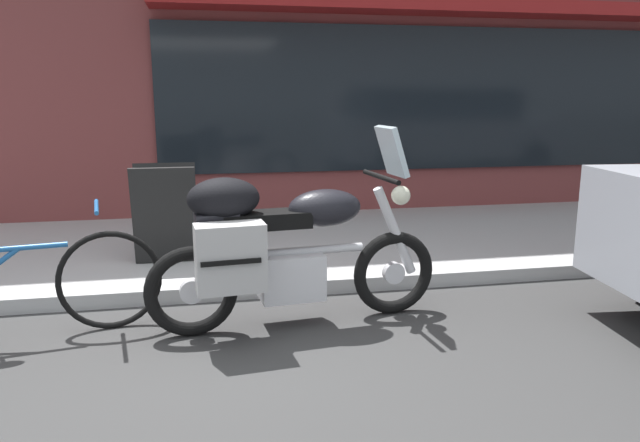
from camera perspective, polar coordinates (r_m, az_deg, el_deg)
ground_plane at (r=3.72m, az=-9.33°, el=-13.57°), size 80.00×80.00×0.00m
touring_motorcycle at (r=4.04m, az=-3.90°, el=-2.30°), size 2.09×0.80×1.39m
parked_bicycle at (r=4.36m, az=-26.97°, el=-5.52°), size 1.78×0.49×0.94m
sandwich_board_sign at (r=5.45m, az=-14.72°, el=0.69°), size 0.55×0.40×0.87m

